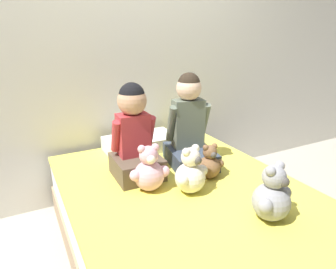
{
  "coord_description": "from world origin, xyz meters",
  "views": [
    {
      "loc": [
        -0.87,
        -1.35,
        1.41
      ],
      "look_at": [
        0.0,
        0.32,
        0.76
      ],
      "focal_mm": 32.0,
      "sensor_mm": 36.0,
      "label": 1
    }
  ],
  "objects_px": {
    "child_on_left": "(134,136)",
    "teddy_bear_held_by_left_child": "(149,171)",
    "pillow_at_headboard": "(140,143)",
    "teddy_bear_between_children": "(191,173)",
    "child_on_right": "(189,128)",
    "teddy_bear_held_by_right_child": "(210,164)",
    "teddy_bear_at_foot_of_bed": "(272,196)",
    "bed": "(191,227)"
  },
  "relations": [
    {
      "from": "teddy_bear_at_foot_of_bed",
      "to": "teddy_bear_held_by_right_child",
      "type": "bearing_deg",
      "value": 76.83
    },
    {
      "from": "bed",
      "to": "pillow_at_headboard",
      "type": "height_order",
      "value": "pillow_at_headboard"
    },
    {
      "from": "child_on_left",
      "to": "teddy_bear_held_by_left_child",
      "type": "xyz_separation_m",
      "value": [
        -0.0,
        -0.23,
        -0.15
      ]
    },
    {
      "from": "teddy_bear_held_by_right_child",
      "to": "teddy_bear_held_by_left_child",
      "type": "bearing_deg",
      "value": 177.64
    },
    {
      "from": "child_on_right",
      "to": "teddy_bear_held_by_right_child",
      "type": "height_order",
      "value": "child_on_right"
    },
    {
      "from": "bed",
      "to": "child_on_right",
      "type": "bearing_deg",
      "value": 61.67
    },
    {
      "from": "bed",
      "to": "teddy_bear_at_foot_of_bed",
      "type": "xyz_separation_m",
      "value": [
        0.22,
        -0.41,
        0.37
      ]
    },
    {
      "from": "child_on_right",
      "to": "teddy_bear_between_children",
      "type": "xyz_separation_m",
      "value": [
        -0.21,
        -0.38,
        -0.15
      ]
    },
    {
      "from": "child_on_left",
      "to": "teddy_bear_held_by_right_child",
      "type": "relative_size",
      "value": 2.62
    },
    {
      "from": "teddy_bear_held_by_left_child",
      "to": "teddy_bear_held_by_right_child",
      "type": "distance_m",
      "value": 0.42
    },
    {
      "from": "teddy_bear_between_children",
      "to": "teddy_bear_held_by_left_child",
      "type": "bearing_deg",
      "value": 128.23
    },
    {
      "from": "teddy_bear_held_by_right_child",
      "to": "teddy_bear_at_foot_of_bed",
      "type": "xyz_separation_m",
      "value": [
        0.01,
        -0.53,
        0.03
      ]
    },
    {
      "from": "child_on_right",
      "to": "teddy_bear_held_by_left_child",
      "type": "distance_m",
      "value": 0.51
    },
    {
      "from": "teddy_bear_between_children",
      "to": "teddy_bear_at_foot_of_bed",
      "type": "height_order",
      "value": "teddy_bear_at_foot_of_bed"
    },
    {
      "from": "teddy_bear_held_by_left_child",
      "to": "teddy_bear_between_children",
      "type": "relative_size",
      "value": 1.0
    },
    {
      "from": "teddy_bear_at_foot_of_bed",
      "to": "teddy_bear_between_children",
      "type": "bearing_deg",
      "value": 102.67
    },
    {
      "from": "child_on_right",
      "to": "teddy_bear_held_by_left_child",
      "type": "relative_size",
      "value": 2.23
    },
    {
      "from": "child_on_left",
      "to": "teddy_bear_held_by_right_child",
      "type": "bearing_deg",
      "value": -31.69
    },
    {
      "from": "child_on_right",
      "to": "teddy_bear_between_children",
      "type": "bearing_deg",
      "value": -109.59
    },
    {
      "from": "child_on_right",
      "to": "teddy_bear_between_children",
      "type": "relative_size",
      "value": 2.24
    },
    {
      "from": "child_on_left",
      "to": "teddy_bear_between_children",
      "type": "bearing_deg",
      "value": -59.34
    },
    {
      "from": "child_on_right",
      "to": "teddy_bear_at_foot_of_bed",
      "type": "bearing_deg",
      "value": -79.28
    },
    {
      "from": "teddy_bear_between_children",
      "to": "pillow_at_headboard",
      "type": "relative_size",
      "value": 0.51
    },
    {
      "from": "child_on_left",
      "to": "teddy_bear_held_by_left_child",
      "type": "bearing_deg",
      "value": -89.04
    },
    {
      "from": "teddy_bear_at_foot_of_bed",
      "to": "teddy_bear_held_by_left_child",
      "type": "bearing_deg",
      "value": 112.56
    },
    {
      "from": "child_on_right",
      "to": "teddy_bear_between_children",
      "type": "height_order",
      "value": "child_on_right"
    },
    {
      "from": "child_on_right",
      "to": "teddy_bear_held_by_right_child",
      "type": "xyz_separation_m",
      "value": [
        -0.01,
        -0.28,
        -0.17
      ]
    },
    {
      "from": "teddy_bear_held_by_left_child",
      "to": "teddy_bear_between_children",
      "type": "bearing_deg",
      "value": -25.09
    },
    {
      "from": "teddy_bear_held_by_left_child",
      "to": "teddy_bear_between_children",
      "type": "height_order",
      "value": "teddy_bear_held_by_left_child"
    },
    {
      "from": "teddy_bear_held_by_right_child",
      "to": "teddy_bear_at_foot_of_bed",
      "type": "bearing_deg",
      "value": -85.53
    },
    {
      "from": "teddy_bear_held_by_right_child",
      "to": "teddy_bear_between_children",
      "type": "distance_m",
      "value": 0.23
    },
    {
      "from": "teddy_bear_at_foot_of_bed",
      "to": "bed",
      "type": "bearing_deg",
      "value": 104.25
    },
    {
      "from": "child_on_left",
      "to": "teddy_bear_between_children",
      "type": "relative_size",
      "value": 2.12
    },
    {
      "from": "bed",
      "to": "teddy_bear_held_by_right_child",
      "type": "height_order",
      "value": "teddy_bear_held_by_right_child"
    },
    {
      "from": "pillow_at_headboard",
      "to": "child_on_left",
      "type": "bearing_deg",
      "value": -116.65
    },
    {
      "from": "child_on_left",
      "to": "pillow_at_headboard",
      "type": "xyz_separation_m",
      "value": [
        0.21,
        0.41,
        -0.22
      ]
    },
    {
      "from": "teddy_bear_between_children",
      "to": "child_on_right",
      "type": "bearing_deg",
      "value": 41.95
    },
    {
      "from": "teddy_bear_at_foot_of_bed",
      "to": "child_on_left",
      "type": "bearing_deg",
      "value": 103.65
    },
    {
      "from": "child_on_left",
      "to": "pillow_at_headboard",
      "type": "relative_size",
      "value": 1.09
    },
    {
      "from": "bed",
      "to": "child_on_right",
      "type": "relative_size",
      "value": 3.01
    },
    {
      "from": "child_on_right",
      "to": "teddy_bear_held_by_right_child",
      "type": "bearing_deg",
      "value": -81.16
    },
    {
      "from": "child_on_left",
      "to": "teddy_bear_held_by_right_child",
      "type": "height_order",
      "value": "child_on_left"
    }
  ]
}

